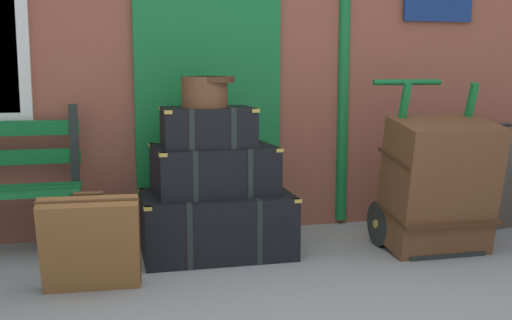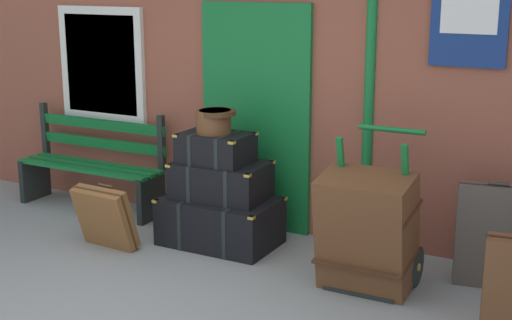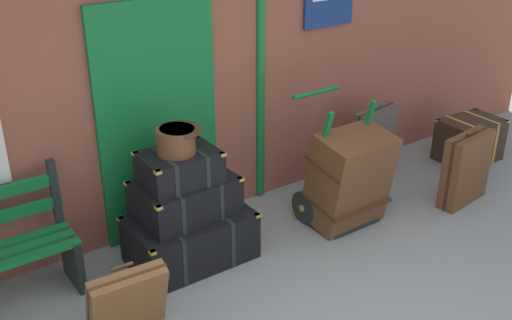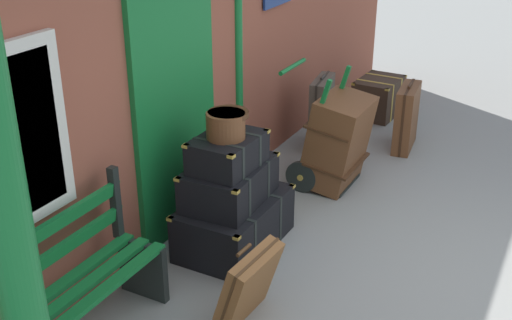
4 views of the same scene
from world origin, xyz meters
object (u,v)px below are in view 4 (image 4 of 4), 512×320
at_px(porters_trolley, 320,156).
at_px(suitcase_olive, 248,286).
at_px(steamer_trunk_middle, 229,183).
at_px(round_hatbox, 226,123).
at_px(suitcase_caramel, 321,113).
at_px(suitcase_umber, 406,118).
at_px(steamer_trunk_base, 234,223).
at_px(steamer_trunk_top, 228,152).
at_px(corner_trunk, 378,97).
at_px(platform_bench, 60,298).
at_px(large_brown_trunk, 338,141).

distance_m(porters_trolley, suitcase_olive, 2.34).
relative_size(steamer_trunk_middle, round_hatbox, 2.35).
bearing_deg(suitcase_caramel, suitcase_umber, -65.24).
distance_m(steamer_trunk_base, suitcase_caramel, 2.33).
xyz_separation_m(steamer_trunk_top, corner_trunk, (3.65, -0.10, -0.63)).
bearing_deg(suitcase_caramel, platform_bench, 178.35).
distance_m(round_hatbox, large_brown_trunk, 1.71).
bearing_deg(large_brown_trunk, steamer_trunk_middle, 166.04).
height_order(large_brown_trunk, corner_trunk, large_brown_trunk).
bearing_deg(steamer_trunk_middle, suitcase_umber, -14.72).
xyz_separation_m(round_hatbox, suitcase_caramel, (2.38, 0.16, -0.72)).
height_order(steamer_trunk_middle, porters_trolley, porters_trolley).
bearing_deg(suitcase_umber, suitcase_olive, 178.32).
bearing_deg(suitcase_umber, porters_trolley, 157.01).
height_order(platform_bench, steamer_trunk_top, platform_bench).
relative_size(porters_trolley, suitcase_umber, 1.55).
distance_m(platform_bench, suitcase_umber, 4.51).
xyz_separation_m(suitcase_caramel, suitcase_umber, (0.40, -0.87, -0.04)).
height_order(round_hatbox, suitcase_umber, round_hatbox).
relative_size(round_hatbox, large_brown_trunk, 0.38).
height_order(porters_trolley, suitcase_umber, porters_trolley).
xyz_separation_m(steamer_trunk_top, suitcase_olive, (-0.77, -0.60, -0.59)).
bearing_deg(platform_bench, round_hatbox, -9.74).
distance_m(steamer_trunk_middle, suitcase_olive, 1.06).
xyz_separation_m(steamer_trunk_middle, porters_trolley, (1.49, -0.19, -0.31)).
distance_m(steamer_trunk_base, porters_trolley, 1.49).
bearing_deg(round_hatbox, suitcase_olive, -141.79).
height_order(steamer_trunk_middle, suitcase_umber, suitcase_umber).
height_order(suitcase_caramel, corner_trunk, suitcase_caramel).
distance_m(large_brown_trunk, suitcase_olive, 2.32).
relative_size(steamer_trunk_base, corner_trunk, 1.42).
bearing_deg(large_brown_trunk, steamer_trunk_base, 167.32).
bearing_deg(platform_bench, steamer_trunk_middle, -9.03).
xyz_separation_m(steamer_trunk_base, large_brown_trunk, (1.48, -0.33, 0.26)).
height_order(steamer_trunk_middle, suitcase_olive, steamer_trunk_middle).
bearing_deg(steamer_trunk_base, platform_bench, 169.80).
relative_size(platform_bench, steamer_trunk_middle, 1.91).
bearing_deg(suitcase_umber, corner_trunk, 34.56).
bearing_deg(steamer_trunk_middle, corner_trunk, -1.75).
relative_size(porters_trolley, large_brown_trunk, 1.25).
xyz_separation_m(steamer_trunk_base, round_hatbox, (-0.06, 0.02, 0.91)).
bearing_deg(porters_trolley, platform_bench, 171.78).
distance_m(platform_bench, steamer_trunk_base, 1.73).
bearing_deg(steamer_trunk_base, porters_trolley, -5.93).
distance_m(steamer_trunk_base, steamer_trunk_top, 0.66).
bearing_deg(suitcase_olive, suitcase_caramel, 13.66).
xyz_separation_m(suitcase_caramel, corner_trunk, (1.28, -0.26, -0.16)).
bearing_deg(steamer_trunk_middle, round_hatbox, -167.16).
relative_size(steamer_trunk_top, suitcase_umber, 0.81).
bearing_deg(steamer_trunk_top, corner_trunk, -1.53).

